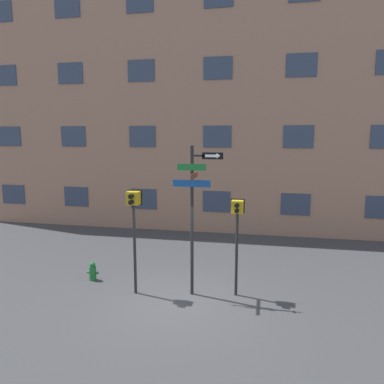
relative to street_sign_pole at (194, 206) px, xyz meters
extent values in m
plane|color=#38383A|center=(-0.29, -0.57, -2.52)|extent=(60.00, 60.00, 0.00)
cube|color=#936B56|center=(-0.29, 6.99, 3.26)|extent=(24.00, 0.60, 11.55)
cube|color=#2D384C|center=(-10.57, 6.67, -1.07)|extent=(1.24, 0.03, 0.94)
cube|color=#2D384C|center=(-7.14, 6.67, -1.07)|extent=(1.24, 0.03, 0.94)
cube|color=#2D384C|center=(-3.72, 6.67, -1.07)|extent=(1.24, 0.03, 0.94)
cube|color=#2D384C|center=(-0.29, 6.67, -1.07)|extent=(1.24, 0.03, 0.94)
cube|color=#2D384C|center=(3.14, 6.67, -1.07)|extent=(1.24, 0.03, 0.94)
cube|color=#2D384C|center=(6.57, 6.67, -1.07)|extent=(1.24, 0.03, 0.94)
cube|color=#2D384C|center=(-10.57, 6.67, 1.82)|extent=(1.24, 0.03, 0.94)
cube|color=#2D384C|center=(-7.14, 6.67, 1.82)|extent=(1.24, 0.03, 0.94)
cube|color=#2D384C|center=(-3.72, 6.67, 1.82)|extent=(1.24, 0.03, 0.94)
cube|color=#2D384C|center=(-0.29, 6.67, 1.82)|extent=(1.24, 0.03, 0.94)
cube|color=#2D384C|center=(3.14, 6.67, 1.82)|extent=(1.24, 0.03, 0.94)
cube|color=#2D384C|center=(-10.57, 6.67, 4.71)|extent=(1.24, 0.03, 0.94)
cube|color=#2D384C|center=(-7.14, 6.67, 4.71)|extent=(1.24, 0.03, 0.94)
cube|color=#2D384C|center=(-3.72, 6.67, 4.71)|extent=(1.24, 0.03, 0.94)
cube|color=#2D384C|center=(-0.29, 6.67, 4.71)|extent=(1.24, 0.03, 0.94)
cube|color=#2D384C|center=(3.14, 6.67, 4.71)|extent=(1.24, 0.03, 0.94)
cube|color=#2D384C|center=(-10.57, 6.67, 7.59)|extent=(1.24, 0.03, 0.94)
cube|color=#2D384C|center=(-7.14, 6.67, 7.59)|extent=(1.24, 0.03, 0.94)
cube|color=#2D384C|center=(-3.72, 6.67, 7.59)|extent=(1.24, 0.03, 0.94)
cylinder|color=black|center=(-0.07, 0.01, -0.45)|extent=(0.09, 0.09, 4.14)
cube|color=black|center=(0.21, 0.01, 1.36)|extent=(0.55, 0.05, 0.05)
cube|color=#196B2D|center=(-0.07, -0.05, 1.06)|extent=(0.78, 0.02, 0.18)
cube|color=brown|center=(-0.01, 0.01, 0.82)|extent=(0.02, 0.91, 0.14)
cube|color=#14478C|center=(-0.07, -0.05, 0.62)|extent=(1.02, 0.02, 0.19)
cube|color=black|center=(0.49, 0.00, 1.36)|extent=(0.56, 0.02, 0.18)
cube|color=white|center=(0.45, -0.02, 1.36)|extent=(0.32, 0.01, 0.07)
cone|color=white|center=(0.65, -0.02, 1.36)|extent=(0.10, 0.14, 0.14)
cylinder|color=black|center=(-1.64, -0.24, -1.25)|extent=(0.08, 0.08, 2.54)
cube|color=gold|center=(-1.64, -0.24, 0.20)|extent=(0.33, 0.26, 0.36)
cube|color=black|center=(-1.64, -0.10, 0.20)|extent=(0.39, 0.02, 0.42)
cylinder|color=black|center=(-1.64, -0.43, 0.28)|extent=(0.13, 0.12, 0.13)
cylinder|color=black|center=(-1.64, -0.43, 0.12)|extent=(0.13, 0.12, 0.13)
cylinder|color=silver|center=(-1.64, -0.38, 0.28)|extent=(0.10, 0.01, 0.10)
cylinder|color=black|center=(1.15, 0.18, -1.35)|extent=(0.08, 0.08, 2.34)
cube|color=gold|center=(1.15, 0.18, -0.01)|extent=(0.31, 0.26, 0.34)
cube|color=black|center=(1.15, 0.32, -0.01)|extent=(0.37, 0.02, 0.40)
cylinder|color=black|center=(1.15, -0.01, 0.07)|extent=(0.12, 0.12, 0.12)
cylinder|color=black|center=(1.15, -0.01, -0.09)|extent=(0.12, 0.12, 0.12)
cylinder|color=#EA4C14|center=(1.15, 0.05, 0.07)|extent=(0.09, 0.01, 0.09)
cylinder|color=#196028|center=(-3.25, 0.40, -2.30)|extent=(0.21, 0.21, 0.43)
sphere|color=#196028|center=(-3.25, 0.40, -2.03)|extent=(0.17, 0.17, 0.17)
cylinder|color=#196028|center=(-3.39, 0.40, -2.28)|extent=(0.08, 0.07, 0.07)
cylinder|color=#196028|center=(-3.11, 0.40, -2.28)|extent=(0.08, 0.07, 0.07)
camera|label=1|loc=(1.90, -9.73, 1.92)|focal=35.00mm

